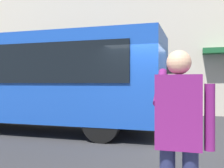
{
  "coord_description": "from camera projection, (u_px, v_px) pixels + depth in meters",
  "views": [
    {
      "loc": [
        -0.91,
        6.99,
        1.56
      ],
      "look_at": [
        1.41,
        -0.63,
        1.52
      ],
      "focal_mm": 43.2,
      "sensor_mm": 36.0,
      "label": 1
    }
  ],
  "objects": [
    {
      "name": "ground_plane",
      "position": [
        157.0,
        143.0,
        6.96
      ],
      "size": [
        60.0,
        60.0,
        0.0
      ],
      "primitive_type": "plane",
      "color": "#2B2B2D"
    },
    {
      "name": "red_bus",
      "position": [
        26.0,
        79.0,
        8.93
      ],
      "size": [
        9.05,
        2.54,
        3.08
      ],
      "color": "#1947AD",
      "rests_on": "ground_plane"
    },
    {
      "name": "pedestrian_photographer",
      "position": [
        179.0,
        129.0,
        2.41
      ],
      "size": [
        0.53,
        0.52,
        1.7
      ],
      "color": "#1E2347",
      "rests_on": "sidewalk_curb"
    }
  ]
}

